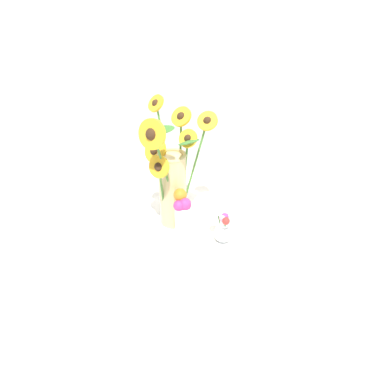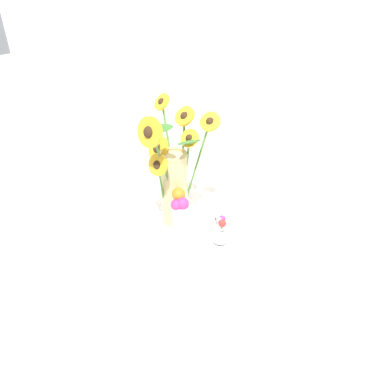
% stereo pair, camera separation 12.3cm
% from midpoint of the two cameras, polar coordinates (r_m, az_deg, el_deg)
% --- Properties ---
extents(ground_plane, '(6.00, 6.00, 0.00)m').
position_cam_midpoint_polar(ground_plane, '(1.25, -6.13, -8.67)').
color(ground_plane, silver).
extents(serving_tray, '(0.46, 0.46, 0.02)m').
position_cam_midpoint_polar(serving_tray, '(1.32, -2.68, -5.61)').
color(serving_tray, white).
rests_on(serving_tray, ground_plane).
extents(mason_jar_sunflowers, '(0.26, 0.25, 0.42)m').
position_cam_midpoint_polar(mason_jar_sunflowers, '(1.24, -5.92, 2.07)').
color(mason_jar_sunflowers, '#D1B77A').
rests_on(mason_jar_sunflowers, serving_tray).
extents(vase_small_center, '(0.08, 0.07, 0.18)m').
position_cam_midpoint_polar(vase_small_center, '(1.20, -4.13, -4.16)').
color(vase_small_center, white).
rests_on(vase_small_center, serving_tray).
extents(vase_bulb_right, '(0.07, 0.06, 0.14)m').
position_cam_midpoint_polar(vase_bulb_right, '(1.21, 1.80, -5.53)').
color(vase_bulb_right, white).
rests_on(vase_bulb_right, serving_tray).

